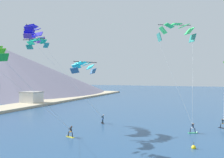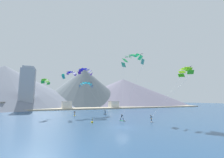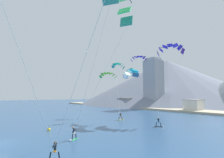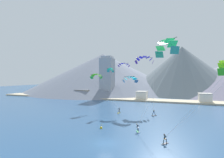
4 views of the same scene
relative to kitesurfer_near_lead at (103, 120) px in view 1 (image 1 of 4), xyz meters
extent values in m
cube|color=black|center=(-0.17, -0.10, -0.52)|extent=(1.44, 1.18, 0.07)
cylinder|color=#14232D|center=(-0.50, -0.32, -0.11)|extent=(0.28, 0.25, 0.76)
cylinder|color=#14232D|center=(0.15, 0.12, -0.11)|extent=(0.28, 0.25, 0.76)
cube|color=blue|center=(-0.17, -0.10, 0.30)|extent=(0.38, 0.40, 0.12)
cylinder|color=#14232D|center=(-0.14, -0.14, 0.64)|extent=(0.38, 0.41, 0.64)
cylinder|color=#14232D|center=(-0.30, -0.13, 0.83)|extent=(0.38, 0.50, 0.42)
cylinder|color=#14232D|center=(-0.10, 0.01, 0.83)|extent=(0.38, 0.50, 0.42)
cylinder|color=black|center=(-0.30, 0.09, 0.80)|extent=(0.45, 0.32, 0.03)
sphere|color=beige|center=(-0.10, -0.21, 1.06)|extent=(0.23, 0.23, 0.23)
cone|color=white|center=(0.54, 0.39, -0.46)|extent=(0.45, 0.47, 0.36)
cube|color=#33B266|center=(-1.44, -16.81, -0.52)|extent=(1.07, 1.48, 0.07)
cylinder|color=black|center=(-1.62, -16.46, -0.12)|extent=(0.23, 0.28, 0.75)
cylinder|color=black|center=(-1.25, -17.16, -0.12)|extent=(0.23, 0.28, 0.75)
cube|color=white|center=(-1.44, -16.81, 0.29)|extent=(0.39, 0.36, 0.12)
cylinder|color=black|center=(-1.52, -16.86, 0.63)|extent=(0.47, 0.39, 0.64)
cylinder|color=black|center=(-1.49, -16.70, 0.81)|extent=(0.52, 0.33, 0.41)
cylinder|color=black|center=(-1.37, -16.92, 0.81)|extent=(0.52, 0.33, 0.41)
cylinder|color=black|center=(-1.27, -16.73, 0.78)|extent=(0.27, 0.47, 0.03)
sphere|color=tan|center=(-1.65, -16.92, 1.03)|extent=(0.23, 0.23, 0.23)
cone|color=white|center=(-1.03, -17.58, -0.46)|extent=(0.46, 0.43, 0.36)
cube|color=black|center=(4.25, -21.66, -0.52)|extent=(1.17, 1.44, 0.07)
cylinder|color=#14232D|center=(4.47, -21.33, -0.12)|extent=(0.24, 0.27, 0.74)
cube|color=orange|center=(4.25, -21.66, 0.28)|extent=(0.39, 0.37, 0.12)
cylinder|color=#14232D|center=(4.19, -21.62, 0.62)|extent=(0.43, 0.39, 0.63)
cylinder|color=#14232D|center=(4.34, -21.58, 0.80)|extent=(0.49, 0.37, 0.41)
cylinder|color=#14232D|center=(4.21, -21.78, 0.80)|extent=(0.49, 0.37, 0.41)
cylinder|color=black|center=(4.43, -21.78, 0.77)|extent=(0.32, 0.45, 0.03)
sphere|color=brown|center=(4.10, -21.56, 1.02)|extent=(0.23, 0.23, 0.23)
cube|color=yellow|center=(-11.12, 0.22, -0.52)|extent=(0.72, 1.50, 0.07)
cylinder|color=black|center=(-11.20, -0.17, -0.11)|extent=(0.17, 0.27, 0.76)
cylinder|color=black|center=(-11.04, 0.60, -0.11)|extent=(0.17, 0.27, 0.76)
cube|color=orange|center=(-11.12, 0.22, 0.30)|extent=(0.36, 0.30, 0.12)
cylinder|color=black|center=(-11.03, 0.20, 0.64)|extent=(0.46, 0.31, 0.65)
cylinder|color=black|center=(-11.15, 0.10, 0.82)|extent=(0.55, 0.19, 0.42)
cylinder|color=black|center=(-11.10, 0.34, 0.82)|extent=(0.55, 0.19, 0.42)
cylinder|color=black|center=(-11.31, 0.25, 0.79)|extent=(0.14, 0.52, 0.03)
sphere|color=brown|center=(-10.89, 0.17, 1.04)|extent=(0.23, 0.23, 0.23)
cone|color=white|center=(-10.95, 1.07, -0.46)|extent=(0.41, 0.37, 0.36)
cube|color=#401E95|center=(-7.94, 11.20, 16.45)|extent=(1.48, 1.69, 1.44)
cube|color=#2821CC|center=(-7.33, 11.67, 17.52)|extent=(1.80, 1.87, 1.29)
cube|color=#2821CC|center=(-6.36, 12.21, 18.24)|extent=(1.94, 2.00, 0.95)
cube|color=#2821CC|center=(-5.18, 12.72, 18.49)|extent=(1.89, 2.07, 0.46)
cube|color=#2821CC|center=(-3.95, 13.15, 18.24)|extent=(1.71, 2.06, 0.95)
cube|color=#2821CC|center=(-2.87, 13.41, 17.52)|extent=(1.37, 2.00, 1.29)
cube|color=#401E95|center=(-2.11, 13.47, 16.45)|extent=(0.91, 1.87, 1.44)
cylinder|color=black|center=(-5.45, 13.42, 18.34)|extent=(5.35, 3.52, 0.10)
cylinder|color=silver|center=(-4.19, 5.54, 8.31)|extent=(7.80, 10.95, 15.05)
cylinder|color=silver|center=(-1.09, 6.75, 8.31)|extent=(1.61, 13.36, 15.05)
cube|color=teal|center=(2.31, -10.70, 16.09)|extent=(1.92, 1.31, 1.56)
cube|color=#34F072|center=(2.60, -11.34, 17.41)|extent=(2.19, 1.82, 1.34)
cube|color=#34F072|center=(3.16, -12.40, 18.31)|extent=(2.36, 2.17, 0.87)
cube|color=#34F072|center=(3.88, -13.66, 18.64)|extent=(2.39, 2.29, 0.23)
cube|color=#34F072|center=(4.65, -14.91, 18.31)|extent=(2.32, 2.24, 0.87)
cube|color=#34F072|center=(5.30, -15.91, 17.41)|extent=(2.12, 1.96, 1.34)
cube|color=teal|center=(5.73, -16.47, 16.09)|extent=(1.82, 1.49, 1.56)
cylinder|color=black|center=(4.60, -13.24, 18.69)|extent=(3.10, 5.93, 0.10)
cylinder|color=silver|center=(0.50, -13.65, 8.07)|extent=(3.60, 6.19, 14.57)
cylinder|color=silver|center=(2.27, -16.64, 8.07)|extent=(7.13, 0.20, 14.57)
cylinder|color=silver|center=(9.09, -22.30, 5.90)|extent=(9.37, 1.07, 10.27)
cube|color=green|center=(-21.68, 1.96, 10.72)|extent=(1.34, 0.84, 0.98)
cube|color=#62E420|center=(-21.57, 2.59, 11.38)|extent=(1.40, 1.07, 0.85)
cylinder|color=silver|center=(-16.50, 0.99, 5.56)|extent=(10.42, 1.50, 9.55)
cylinder|color=silver|center=(-15.54, 3.36, 5.56)|extent=(8.51, 6.24, 9.55)
cube|color=#5732A8|center=(-13.25, 6.50, 14.84)|extent=(1.07, 1.29, 0.72)
cube|color=#0C0AD0|center=(-12.82, 6.76, 15.39)|extent=(1.21, 1.38, 0.58)
cube|color=#0C0AD0|center=(-12.27, 7.10, 15.74)|extent=(1.28, 1.43, 0.37)
cube|color=#0C0AD0|center=(-11.64, 7.48, 15.87)|extent=(1.28, 1.43, 0.13)
cube|color=#0C0AD0|center=(-11.01, 7.86, 15.74)|extent=(1.28, 1.43, 0.37)
cube|color=#0C0AD0|center=(-10.45, 8.20, 15.39)|extent=(1.20, 1.38, 0.58)
cube|color=#5732A8|center=(-10.02, 8.46, 14.84)|extent=(1.06, 1.30, 0.72)
cylinder|color=black|center=(-11.92, 7.95, 15.86)|extent=(3.39, 2.14, 0.10)
cube|color=teal|center=(-15.23, 1.35, 12.88)|extent=(0.98, 0.51, 0.79)
cube|color=#1BE0A8|center=(-15.30, 1.80, 13.40)|extent=(1.01, 0.63, 0.72)
cube|color=#1BE0A8|center=(-15.29, 2.40, 13.74)|extent=(1.02, 0.76, 0.56)
cube|color=#1BE0A8|center=(-15.23, 3.07, 13.86)|extent=(1.02, 0.84, 0.34)
cube|color=#1BE0A8|center=(-15.10, 3.74, 13.74)|extent=(1.01, 0.91, 0.56)
cube|color=#1BE0A8|center=(-14.93, 4.32, 13.40)|extent=(0.99, 0.88, 0.72)
cube|color=teal|center=(-14.74, 4.73, 12.88)|extent=(0.96, 0.76, 0.79)
cylinder|color=black|center=(-15.63, 3.13, 13.76)|extent=(0.44, 3.50, 0.10)
cube|color=#33618E|center=(-5.31, -0.63, 9.62)|extent=(1.14, 1.40, 1.04)
cube|color=#29E6E9|center=(-5.80, -0.32, 10.31)|extent=(1.30, 1.48, 0.97)
cube|color=#29E6E9|center=(-6.51, -0.02, 10.76)|extent=(1.33, 1.54, 0.77)
cube|color=#29E6E9|center=(-7.35, 0.23, 10.91)|extent=(1.24, 1.57, 0.46)
cube|color=#29E6E9|center=(-8.22, 0.41, 10.76)|extent=(1.10, 1.58, 0.77)
cube|color=#29E6E9|center=(-8.99, 0.49, 10.31)|extent=(0.86, 1.55, 0.97)
cube|color=#33618E|center=(-9.56, 0.45, 9.62)|extent=(0.56, 1.50, 1.04)
cylinder|color=black|center=(-7.50, -0.36, 11.07)|extent=(3.99, 2.24, 0.10)
sphere|color=yellow|center=(-9.60, -17.23, -0.40)|extent=(0.56, 0.56, 0.56)
cylinder|color=black|center=(-9.60, -17.23, 0.10)|extent=(0.04, 0.04, 0.44)
cube|color=yellow|center=(-9.51, -17.23, 0.28)|extent=(0.18, 0.01, 0.12)
cube|color=silver|center=(17.97, 34.49, 1.44)|extent=(5.09, 5.84, 4.00)
cube|color=#9D9992|center=(17.97, 34.49, 3.60)|extent=(5.30, 6.07, 0.30)
camera|label=1|loc=(-39.18, -18.12, 8.54)|focal=35.00mm
camera|label=2|loc=(-19.27, -52.99, 5.04)|focal=24.00mm
camera|label=3|loc=(20.02, -27.96, 5.31)|focal=28.00mm
camera|label=4|loc=(6.03, -52.59, 10.75)|focal=28.00mm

